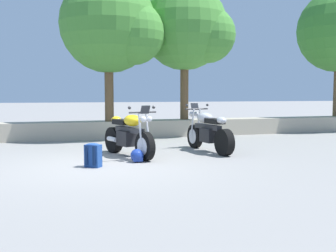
{
  "coord_description": "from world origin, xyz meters",
  "views": [
    {
      "loc": [
        -1.02,
        -7.72,
        1.41
      ],
      "look_at": [
        1.72,
        1.2,
        0.65
      ],
      "focal_mm": 41.74,
      "sensor_mm": 36.0,
      "label": 1
    }
  ],
  "objects_px": {
    "motorcycle_silver_centre": "(208,132)",
    "rider_backpack": "(93,155)",
    "motorcycle_yellow_near_left": "(129,135)",
    "rider_helmet": "(137,156)",
    "leafy_tree_mid_left": "(189,29)",
    "leafy_tree_far_left": "(113,27)"
  },
  "relations": [
    {
      "from": "motorcycle_yellow_near_left",
      "to": "motorcycle_silver_centre",
      "type": "relative_size",
      "value": 0.97
    },
    {
      "from": "motorcycle_silver_centre",
      "to": "motorcycle_yellow_near_left",
      "type": "bearing_deg",
      "value": -174.13
    },
    {
      "from": "leafy_tree_mid_left",
      "to": "motorcycle_yellow_near_left",
      "type": "bearing_deg",
      "value": -126.55
    },
    {
      "from": "motorcycle_yellow_near_left",
      "to": "motorcycle_silver_centre",
      "type": "height_order",
      "value": "same"
    },
    {
      "from": "rider_backpack",
      "to": "rider_helmet",
      "type": "height_order",
      "value": "rider_backpack"
    },
    {
      "from": "rider_backpack",
      "to": "rider_helmet",
      "type": "xyz_separation_m",
      "value": [
        0.93,
        0.26,
        -0.11
      ]
    },
    {
      "from": "rider_backpack",
      "to": "motorcycle_yellow_near_left",
      "type": "bearing_deg",
      "value": 49.15
    },
    {
      "from": "rider_backpack",
      "to": "leafy_tree_mid_left",
      "type": "xyz_separation_m",
      "value": [
        3.77,
        4.91,
        3.35
      ]
    },
    {
      "from": "motorcycle_yellow_near_left",
      "to": "leafy_tree_mid_left",
      "type": "distance_m",
      "value": 5.72
    },
    {
      "from": "leafy_tree_far_left",
      "to": "leafy_tree_mid_left",
      "type": "relative_size",
      "value": 1.0
    },
    {
      "from": "rider_backpack",
      "to": "leafy_tree_far_left",
      "type": "height_order",
      "value": "leafy_tree_far_left"
    },
    {
      "from": "motorcycle_silver_centre",
      "to": "rider_backpack",
      "type": "relative_size",
      "value": 4.39
    },
    {
      "from": "motorcycle_silver_centre",
      "to": "rider_helmet",
      "type": "distance_m",
      "value": 2.28
    },
    {
      "from": "motorcycle_yellow_near_left",
      "to": "rider_backpack",
      "type": "xyz_separation_m",
      "value": [
        -0.91,
        -1.05,
        -0.24
      ]
    },
    {
      "from": "motorcycle_silver_centre",
      "to": "leafy_tree_mid_left",
      "type": "height_order",
      "value": "leafy_tree_mid_left"
    },
    {
      "from": "motorcycle_silver_centre",
      "to": "leafy_tree_mid_left",
      "type": "distance_m",
      "value": 4.86
    },
    {
      "from": "rider_backpack",
      "to": "rider_helmet",
      "type": "relative_size",
      "value": 1.68
    },
    {
      "from": "motorcycle_silver_centre",
      "to": "rider_backpack",
      "type": "height_order",
      "value": "motorcycle_silver_centre"
    },
    {
      "from": "motorcycle_silver_centre",
      "to": "rider_helmet",
      "type": "xyz_separation_m",
      "value": [
        -2.01,
        -1.0,
        -0.35
      ]
    },
    {
      "from": "rider_helmet",
      "to": "motorcycle_silver_centre",
      "type": "bearing_deg",
      "value": 26.4
    },
    {
      "from": "rider_helmet",
      "to": "leafy_tree_far_left",
      "type": "distance_m",
      "value": 5.58
    },
    {
      "from": "motorcycle_yellow_near_left",
      "to": "rider_helmet",
      "type": "bearing_deg",
      "value": -88.75
    }
  ]
}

